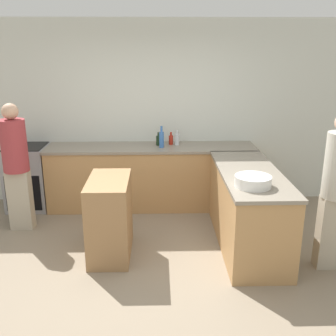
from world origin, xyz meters
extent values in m
plane|color=gray|center=(0.00, 0.00, 0.00)|extent=(14.00, 14.00, 0.00)
cube|color=silver|center=(0.00, 2.23, 1.35)|extent=(8.00, 0.06, 2.70)
cube|color=tan|center=(0.00, 1.89, 0.44)|extent=(2.99, 0.62, 0.89)
cube|color=gray|center=(0.00, 1.89, 0.91)|extent=(3.02, 0.65, 0.04)
cube|color=tan|center=(1.16, 0.67, 0.44)|extent=(0.66, 1.82, 0.89)
cube|color=gray|center=(1.16, 0.67, 0.91)|extent=(0.69, 1.85, 0.04)
cube|color=#99999E|center=(-1.81, 1.90, 0.46)|extent=(0.59, 0.59, 0.93)
cube|color=black|center=(-1.81, 1.60, 0.32)|extent=(0.49, 0.01, 0.52)
cube|color=black|center=(-1.81, 1.90, 0.93)|extent=(0.54, 0.55, 0.01)
cube|color=#997047|center=(-0.45, 0.47, 0.45)|extent=(0.45, 0.82, 0.91)
cylinder|color=white|center=(1.08, 0.16, 0.98)|extent=(0.38, 0.38, 0.11)
cylinder|color=silver|center=(0.38, 1.96, 1.01)|extent=(0.07, 0.07, 0.16)
cylinder|color=silver|center=(0.38, 1.96, 1.12)|extent=(0.03, 0.03, 0.06)
cylinder|color=red|center=(0.29, 2.00, 0.99)|extent=(0.06, 0.06, 0.13)
cylinder|color=red|center=(0.29, 2.00, 1.08)|extent=(0.03, 0.03, 0.05)
cylinder|color=black|center=(0.11, 1.96, 0.99)|extent=(0.07, 0.07, 0.14)
cylinder|color=black|center=(0.11, 1.96, 1.09)|extent=(0.03, 0.03, 0.05)
cylinder|color=#386BB7|center=(0.15, 1.82, 1.04)|extent=(0.07, 0.07, 0.22)
cylinder|color=#386BB7|center=(0.15, 1.82, 1.19)|extent=(0.03, 0.03, 0.09)
cube|color=#ADA38E|center=(-1.70, 1.18, 0.40)|extent=(0.29, 0.18, 0.79)
cylinder|color=#993338|center=(-1.70, 1.18, 1.12)|extent=(0.32, 0.32, 0.66)
sphere|color=tan|center=(-1.70, 1.18, 1.55)|extent=(0.20, 0.20, 0.20)
cube|color=#ADA38E|center=(1.94, 0.12, 0.41)|extent=(0.27, 0.17, 0.81)
camera|label=1|loc=(0.10, -3.63, 2.31)|focal=42.00mm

